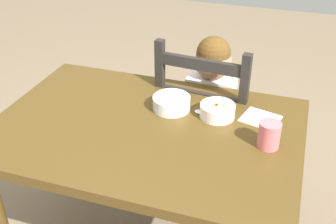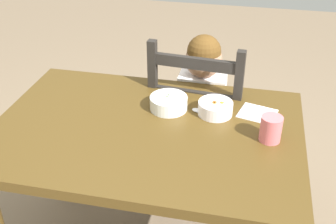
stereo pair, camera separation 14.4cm
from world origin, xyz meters
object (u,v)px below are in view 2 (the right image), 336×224
Objects in this scene: dining_chair at (199,130)px; bowl_of_carrots at (215,108)px; drinking_cup at (271,129)px; spoon at (202,112)px; bowl_of_peas at (169,102)px; dining_table at (147,152)px; child_figure at (201,101)px.

bowl_of_carrots is (0.10, -0.30, 0.32)m from dining_chair.
bowl_of_carrots is at bearing 147.22° from drinking_cup.
dining_chair is 7.02× the size of spoon.
bowl_of_peas is at bearing 179.99° from bowl_of_carrots.
bowl_of_peas reaches higher than bowl_of_carrots.
child_figure is (0.15, 0.44, 0.00)m from dining_table.
dining_table is 0.47m from child_figure.
dining_table is 0.22m from bowl_of_peas.
dining_chair is 0.63m from drinking_cup.
dining_table is 1.25× the size of child_figure.
bowl_of_peas is 0.14m from spoon.
drinking_cup is (0.31, -0.43, 0.34)m from dining_chair.
dining_chair reaches higher than bowl_of_peas.
bowl_of_carrots is at bearing -71.42° from dining_chair.
dining_chair is at bearing 73.04° from bowl_of_peas.
dining_chair is 0.44m from bowl_of_carrots.
dining_chair is at bearing 125.86° from drinking_cup.
dining_chair is 0.44m from bowl_of_peas.
drinking_cup is at bearing -18.85° from bowl_of_peas.
bowl_of_peas is at bearing 70.35° from dining_table.
child_figure is (0.00, -0.00, 0.17)m from dining_chair.
dining_table is 7.70× the size of bowl_of_peas.
bowl_of_peas is 1.12× the size of spoon.
child_figure reaches higher than dining_table.
child_figure is at bearing 98.03° from spoon.
drinking_cup is (0.27, -0.14, 0.04)m from spoon.
child_figure is 6.17× the size of bowl_of_peas.
dining_table is 0.27m from spoon.
spoon is at bearing -81.97° from child_figure.
dining_table is 12.06× the size of drinking_cup.
dining_chair is (0.14, 0.45, -0.17)m from dining_table.
bowl_of_carrots is at bearing -72.04° from child_figure.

